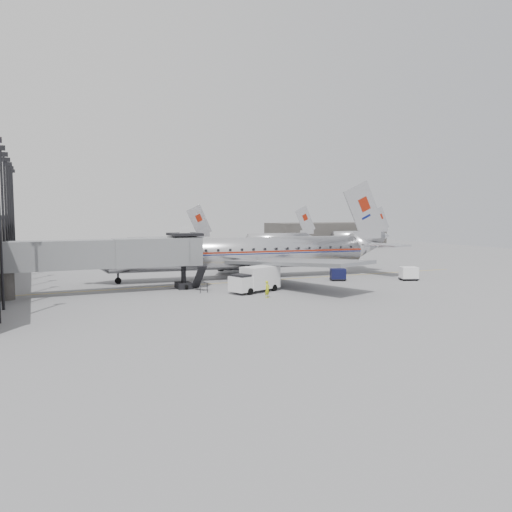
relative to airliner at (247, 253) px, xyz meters
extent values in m
plane|color=slate|center=(-0.84, -8.92, -3.35)|extent=(160.00, 160.00, 0.00)
cube|color=#3B3835|center=(44.16, 51.08, -0.35)|extent=(30.00, 12.00, 6.00)
cube|color=gold|center=(2.16, -2.92, -3.34)|extent=(60.00, 0.15, 0.01)
cube|color=slate|center=(-22.84, -5.32, 0.95)|extent=(12.00, 2.80, 3.00)
cube|color=slate|center=(-13.84, -5.32, 0.95)|extent=(8.00, 3.00, 3.10)
cube|color=slate|center=(-9.84, -4.92, 0.95)|extent=(3.20, 3.60, 3.20)
cube|color=black|center=(-9.84, -4.92, 2.85)|extent=(3.40, 3.80, 0.30)
cube|color=white|center=(-9.84, -4.92, 3.35)|extent=(1.20, 0.15, 0.80)
cylinder|color=black|center=(-10.14, -5.32, -1.95)|extent=(0.56, 0.56, 2.80)
cube|color=black|center=(-10.14, -5.32, -3.00)|extent=(1.60, 2.20, 0.70)
cylinder|color=black|center=(-10.14, -6.32, -3.05)|extent=(0.30, 0.60, 0.60)
cylinder|color=black|center=(-10.14, -4.32, -3.05)|extent=(0.30, 0.60, 0.60)
cylinder|color=#3B3835|center=(-28.34, -5.32, -1.95)|extent=(1.60, 1.60, 2.80)
cube|color=black|center=(-9.04, -7.62, -1.85)|extent=(0.90, 3.20, 2.90)
cylinder|color=black|center=(-28.34, -10.92, 4.15)|extent=(0.24, 0.24, 15.00)
cylinder|color=black|center=(-28.34, -4.92, 4.15)|extent=(0.24, 0.24, 15.00)
cube|color=black|center=(-28.34, -4.92, 11.65)|extent=(0.90, 0.25, 0.50)
cylinder|color=black|center=(-28.34, 1.08, 4.15)|extent=(0.24, 0.24, 15.00)
cube|color=black|center=(-28.34, 1.08, 11.65)|extent=(0.90, 0.25, 0.50)
cylinder|color=black|center=(-28.34, 7.08, 4.15)|extent=(0.24, 0.24, 15.00)
cube|color=black|center=(-28.34, 7.08, 11.65)|extent=(0.90, 0.25, 0.50)
cylinder|color=black|center=(-28.34, 13.08, 4.15)|extent=(0.24, 0.24, 15.00)
cube|color=black|center=(-28.34, 13.08, 11.65)|extent=(0.90, 0.25, 0.50)
cylinder|color=black|center=(-28.34, 19.08, 4.15)|extent=(0.24, 0.24, 15.00)
cube|color=black|center=(-28.34, 19.08, 11.65)|extent=(0.90, 0.25, 0.50)
cylinder|color=black|center=(-28.34, 25.08, 4.15)|extent=(0.24, 0.24, 15.00)
cube|color=black|center=(-28.34, 25.08, 11.65)|extent=(0.90, 0.25, 0.50)
cylinder|color=silver|center=(-2.84, 33.08, -0.75)|extent=(14.00, 3.20, 3.20)
cube|color=silver|center=(3.96, 33.08, 3.65)|extent=(5.17, 0.26, 6.52)
cylinder|color=black|center=(-7.34, 33.08, -2.85)|extent=(0.24, 0.24, 1.00)
cylinder|color=silver|center=(23.16, 37.08, -0.75)|extent=(14.00, 3.20, 3.20)
cube|color=silver|center=(29.96, 37.08, 3.65)|extent=(5.17, 0.26, 6.52)
cylinder|color=black|center=(18.66, 37.08, -2.85)|extent=(0.24, 0.24, 1.00)
cylinder|color=silver|center=(47.16, 41.08, -0.75)|extent=(14.00, 3.20, 3.20)
cube|color=silver|center=(53.96, 41.08, 3.65)|extent=(5.17, 0.26, 6.52)
cylinder|color=black|center=(42.66, 41.08, -2.85)|extent=(0.24, 0.24, 1.00)
cylinder|color=silver|center=(-0.84, 0.08, 0.01)|extent=(33.79, 7.15, 4.14)
cone|color=silver|center=(-19.22, 1.74, 0.01)|extent=(3.72, 4.43, 4.14)
cone|color=silver|center=(17.88, -1.62, 0.46)|extent=(4.81, 4.32, 3.93)
cube|color=maroon|center=(-0.84, 0.08, 0.29)|extent=(33.80, 7.20, 0.20)
cube|color=#091251|center=(-0.84, 0.08, 0.03)|extent=(33.80, 7.20, 0.11)
cube|color=silver|center=(17.55, -1.59, 5.60)|extent=(6.87, 0.95, 8.60)
cube|color=gray|center=(3.42, 9.80, -0.33)|extent=(14.10, 18.62, 1.33)
cube|color=gray|center=(1.60, -10.25, -0.33)|extent=(11.59, 18.92, 1.33)
cylinder|color=gray|center=(0.25, 5.82, -1.72)|extent=(4.00, 2.68, 2.35)
cylinder|color=gray|center=(-0.80, -5.77, -1.72)|extent=(4.00, 2.68, 2.35)
cylinder|color=black|center=(-16.43, 1.49, -2.62)|extent=(0.22, 0.22, 1.45)
cylinder|color=black|center=(1.65, 2.77, -2.56)|extent=(0.29, 0.29, 1.57)
cylinder|color=black|center=(1.65, 2.77, -2.84)|extent=(1.15, 0.49, 1.12)
cylinder|color=black|center=(1.13, -3.02, -2.56)|extent=(0.29, 0.29, 1.57)
cylinder|color=black|center=(1.13, -3.02, -2.84)|extent=(1.15, 0.49, 1.12)
cube|color=silver|center=(-2.95, -10.69, -1.80)|extent=(4.67, 3.58, 2.41)
cube|color=silver|center=(-5.64, -11.68, -2.26)|extent=(2.48, 2.68, 1.61)
cube|color=black|center=(-5.64, -11.68, -1.57)|extent=(1.97, 2.31, 0.69)
cylinder|color=black|center=(-4.96, -12.53, -2.98)|extent=(0.79, 0.52, 0.73)
cylinder|color=black|center=(-5.68, -10.59, -2.98)|extent=(0.79, 0.52, 0.73)
cylinder|color=black|center=(-1.52, -11.26, -2.98)|extent=(0.79, 0.52, 0.73)
cylinder|color=black|center=(-2.23, -9.32, -2.98)|extent=(0.79, 0.52, 0.73)
cube|color=black|center=(9.71, -6.92, -2.46)|extent=(2.25, 1.99, 1.30)
cube|color=black|center=(9.71, -6.92, -3.16)|extent=(2.37, 2.11, 0.11)
cylinder|color=black|center=(8.81, -7.17, -3.21)|extent=(0.30, 0.21, 0.28)
cylinder|color=black|center=(10.20, -7.72, -3.21)|extent=(0.30, 0.21, 0.28)
cylinder|color=black|center=(9.23, -6.13, -3.21)|extent=(0.30, 0.21, 0.28)
cylinder|color=black|center=(10.61, -6.68, -3.21)|extent=(0.30, 0.21, 0.28)
cube|color=white|center=(18.20, -10.38, -2.36)|extent=(2.47, 2.16, 1.45)
cube|color=black|center=(18.20, -10.38, -3.14)|extent=(2.61, 2.29, 0.12)
cylinder|color=black|center=(17.21, -10.68, -3.19)|extent=(0.33, 0.22, 0.31)
cylinder|color=black|center=(18.78, -11.24, -3.19)|extent=(0.33, 0.22, 0.31)
cylinder|color=black|center=(17.63, -9.51, -3.19)|extent=(0.33, 0.22, 0.31)
cylinder|color=black|center=(19.19, -10.07, -3.19)|extent=(0.33, 0.22, 0.31)
imported|color=#BBC917|center=(-4.08, -14.92, -2.47)|extent=(0.76, 0.67, 1.76)
camera|label=1|loc=(-25.66, -60.36, 5.34)|focal=35.00mm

